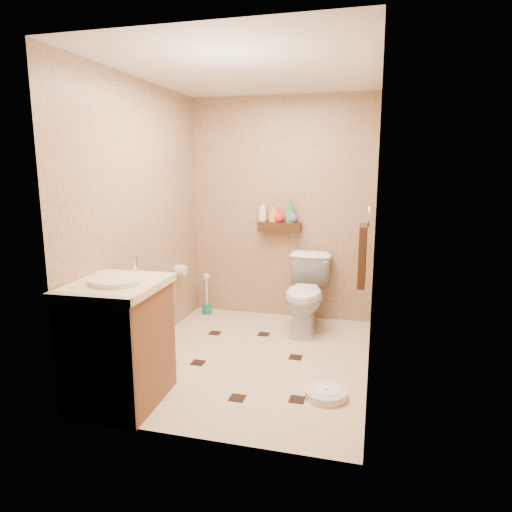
# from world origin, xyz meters

# --- Properties ---
(ground) EXTENTS (2.50, 2.50, 0.00)m
(ground) POSITION_xyz_m (0.00, 0.00, 0.00)
(ground) COLOR beige
(ground) RESTS_ON ground
(wall_back) EXTENTS (2.00, 0.04, 2.40)m
(wall_back) POSITION_xyz_m (0.00, 1.25, 1.20)
(wall_back) COLOR tan
(wall_back) RESTS_ON ground
(wall_front) EXTENTS (2.00, 0.04, 2.40)m
(wall_front) POSITION_xyz_m (0.00, -1.25, 1.20)
(wall_front) COLOR tan
(wall_front) RESTS_ON ground
(wall_left) EXTENTS (0.04, 2.50, 2.40)m
(wall_left) POSITION_xyz_m (-1.00, 0.00, 1.20)
(wall_left) COLOR tan
(wall_left) RESTS_ON ground
(wall_right) EXTENTS (0.04, 2.50, 2.40)m
(wall_right) POSITION_xyz_m (1.00, 0.00, 1.20)
(wall_right) COLOR tan
(wall_right) RESTS_ON ground
(ceiling) EXTENTS (2.00, 2.50, 0.02)m
(ceiling) POSITION_xyz_m (0.00, 0.00, 2.40)
(ceiling) COLOR silver
(ceiling) RESTS_ON wall_back
(wall_shelf) EXTENTS (0.46, 0.14, 0.10)m
(wall_shelf) POSITION_xyz_m (0.00, 1.17, 1.02)
(wall_shelf) COLOR #3D2510
(wall_shelf) RESTS_ON wall_back
(floor_accents) EXTENTS (1.14, 1.41, 0.01)m
(floor_accents) POSITION_xyz_m (0.00, -0.06, 0.00)
(floor_accents) COLOR black
(floor_accents) RESTS_ON ground
(toilet) EXTENTS (0.44, 0.76, 0.77)m
(toilet) POSITION_xyz_m (0.35, 0.83, 0.38)
(toilet) COLOR white
(toilet) RESTS_ON ground
(vanity) EXTENTS (0.63, 0.75, 1.02)m
(vanity) POSITION_xyz_m (-0.70, -0.95, 0.45)
(vanity) COLOR brown
(vanity) RESTS_ON ground
(bathroom_scale) EXTENTS (0.40, 0.40, 0.06)m
(bathroom_scale) POSITION_xyz_m (0.71, -0.53, 0.03)
(bathroom_scale) COLOR silver
(bathroom_scale) RESTS_ON ground
(toilet_brush) EXTENTS (0.11, 0.11, 0.48)m
(toilet_brush) POSITION_xyz_m (-0.82, 1.07, 0.17)
(toilet_brush) COLOR #1A6B5F
(toilet_brush) RESTS_ON ground
(towel_ring) EXTENTS (0.12, 0.30, 0.76)m
(towel_ring) POSITION_xyz_m (0.91, 0.25, 0.95)
(towel_ring) COLOR silver
(towel_ring) RESTS_ON wall_right
(toilet_paper) EXTENTS (0.12, 0.11, 0.12)m
(toilet_paper) POSITION_xyz_m (-0.94, 0.65, 0.60)
(toilet_paper) COLOR silver
(toilet_paper) RESTS_ON wall_left
(bottle_a) EXTENTS (0.11, 0.11, 0.23)m
(bottle_a) POSITION_xyz_m (-0.19, 1.17, 1.19)
(bottle_a) COLOR silver
(bottle_a) RESTS_ON wall_shelf
(bottle_b) EXTENTS (0.11, 0.11, 0.17)m
(bottle_b) POSITION_xyz_m (-0.06, 1.17, 1.15)
(bottle_b) COLOR yellow
(bottle_b) RESTS_ON wall_shelf
(bottle_c) EXTENTS (0.12, 0.12, 0.15)m
(bottle_c) POSITION_xyz_m (-0.01, 1.17, 1.14)
(bottle_c) COLOR red
(bottle_c) RESTS_ON wall_shelf
(bottle_d) EXTENTS (0.13, 0.13, 0.24)m
(bottle_d) POSITION_xyz_m (0.12, 1.17, 1.19)
(bottle_d) COLOR #2E8C54
(bottle_d) RESTS_ON wall_shelf
(bottle_e) EXTENTS (0.08, 0.08, 0.16)m
(bottle_e) POSITION_xyz_m (0.12, 1.17, 1.15)
(bottle_e) COLOR #FF8954
(bottle_e) RESTS_ON wall_shelf
(bottle_f) EXTENTS (0.15, 0.15, 0.13)m
(bottle_f) POSITION_xyz_m (0.15, 1.17, 1.14)
(bottle_f) COLOR #4C51BE
(bottle_f) RESTS_ON wall_shelf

